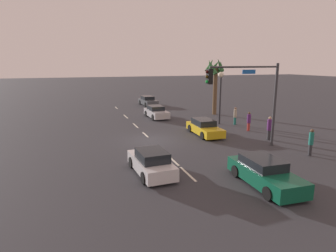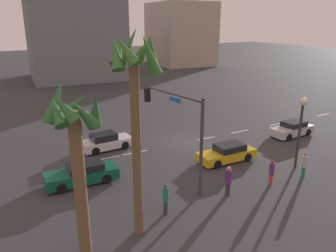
{
  "view_description": "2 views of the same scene",
  "coord_description": "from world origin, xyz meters",
  "px_view_note": "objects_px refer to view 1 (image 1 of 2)",
  "views": [
    {
      "loc": [
        21.39,
        -5.88,
        6.01
      ],
      "look_at": [
        2.73,
        0.46,
        1.71
      ],
      "focal_mm": 30.85,
      "sensor_mm": 36.0,
      "label": 1
    },
    {
      "loc": [
        14.6,
        22.68,
        10.07
      ],
      "look_at": [
        1.84,
        -0.32,
        1.67
      ],
      "focal_mm": 35.1,
      "sensor_mm": 36.0,
      "label": 2
    }
  ],
  "objects_px": {
    "streetlamp": "(221,87)",
    "pedestrian_2": "(269,128)",
    "pedestrian_1": "(235,115)",
    "car_0": "(148,101)",
    "palm_tree_2": "(215,74)",
    "pedestrian_0": "(311,142)",
    "car_1": "(265,173)",
    "car_2": "(156,112)",
    "car_4": "(204,128)",
    "car_3": "(151,163)",
    "pedestrian_3": "(249,121)",
    "traffic_signal": "(253,91)"
  },
  "relations": [
    {
      "from": "streetlamp",
      "to": "pedestrian_2",
      "type": "relative_size",
      "value": 2.74
    },
    {
      "from": "pedestrian_1",
      "to": "pedestrian_2",
      "type": "height_order",
      "value": "pedestrian_2"
    },
    {
      "from": "car_0",
      "to": "streetlamp",
      "type": "bearing_deg",
      "value": 12.78
    },
    {
      "from": "pedestrian_2",
      "to": "palm_tree_2",
      "type": "relative_size",
      "value": 0.28
    },
    {
      "from": "pedestrian_0",
      "to": "pedestrian_1",
      "type": "bearing_deg",
      "value": 176.63
    },
    {
      "from": "car_1",
      "to": "palm_tree_2",
      "type": "height_order",
      "value": "palm_tree_2"
    },
    {
      "from": "car_2",
      "to": "streetlamp",
      "type": "xyz_separation_m",
      "value": [
        5.36,
        5.04,
        3.09
      ]
    },
    {
      "from": "car_4",
      "to": "pedestrian_0",
      "type": "height_order",
      "value": "pedestrian_0"
    },
    {
      "from": "streetlamp",
      "to": "palm_tree_2",
      "type": "height_order",
      "value": "palm_tree_2"
    },
    {
      "from": "car_3",
      "to": "pedestrian_3",
      "type": "distance_m",
      "value": 13.27
    },
    {
      "from": "palm_tree_2",
      "to": "pedestrian_0",
      "type": "bearing_deg",
      "value": -4.84
    },
    {
      "from": "streetlamp",
      "to": "pedestrian_2",
      "type": "bearing_deg",
      "value": 6.24
    },
    {
      "from": "car_2",
      "to": "car_4",
      "type": "xyz_separation_m",
      "value": [
        8.9,
        1.67,
        -0.01
      ]
    },
    {
      "from": "car_3",
      "to": "palm_tree_2",
      "type": "bearing_deg",
      "value": 142.56
    },
    {
      "from": "streetlamp",
      "to": "pedestrian_0",
      "type": "bearing_deg",
      "value": 3.7
    },
    {
      "from": "car_4",
      "to": "pedestrian_2",
      "type": "relative_size",
      "value": 2.4
    },
    {
      "from": "streetlamp",
      "to": "car_2",
      "type": "bearing_deg",
      "value": -136.75
    },
    {
      "from": "pedestrian_2",
      "to": "pedestrian_3",
      "type": "height_order",
      "value": "pedestrian_2"
    },
    {
      "from": "traffic_signal",
      "to": "palm_tree_2",
      "type": "relative_size",
      "value": 0.91
    },
    {
      "from": "car_4",
      "to": "pedestrian_0",
      "type": "xyz_separation_m",
      "value": [
        7.51,
        4.09,
        0.36
      ]
    },
    {
      "from": "pedestrian_1",
      "to": "car_4",
      "type": "bearing_deg",
      "value": -59.66
    },
    {
      "from": "car_0",
      "to": "traffic_signal",
      "type": "distance_m",
      "value": 23.87
    },
    {
      "from": "pedestrian_2",
      "to": "palm_tree_2",
      "type": "distance_m",
      "value": 12.63
    },
    {
      "from": "pedestrian_2",
      "to": "palm_tree_2",
      "type": "xyz_separation_m",
      "value": [
        -11.96,
        1.35,
        3.83
      ]
    },
    {
      "from": "pedestrian_2",
      "to": "car_2",
      "type": "bearing_deg",
      "value": -154.53
    },
    {
      "from": "streetlamp",
      "to": "palm_tree_2",
      "type": "relative_size",
      "value": 0.78
    },
    {
      "from": "car_1",
      "to": "car_3",
      "type": "bearing_deg",
      "value": -123.65
    },
    {
      "from": "car_1",
      "to": "traffic_signal",
      "type": "bearing_deg",
      "value": 152.17
    },
    {
      "from": "car_1",
      "to": "car_3",
      "type": "relative_size",
      "value": 1.12
    },
    {
      "from": "car_2",
      "to": "streetlamp",
      "type": "distance_m",
      "value": 7.98
    },
    {
      "from": "car_1",
      "to": "car_2",
      "type": "relative_size",
      "value": 1.08
    },
    {
      "from": "car_2",
      "to": "pedestrian_2",
      "type": "height_order",
      "value": "pedestrian_2"
    },
    {
      "from": "car_2",
      "to": "pedestrian_1",
      "type": "height_order",
      "value": "pedestrian_1"
    },
    {
      "from": "car_4",
      "to": "pedestrian_1",
      "type": "height_order",
      "value": "pedestrian_1"
    },
    {
      "from": "car_2",
      "to": "pedestrian_1",
      "type": "distance_m",
      "value": 8.85
    },
    {
      "from": "car_0",
      "to": "streetlamp",
      "type": "height_order",
      "value": "streetlamp"
    },
    {
      "from": "traffic_signal",
      "to": "pedestrian_2",
      "type": "xyz_separation_m",
      "value": [
        -1.71,
        2.94,
        -3.15
      ]
    },
    {
      "from": "pedestrian_3",
      "to": "car_1",
      "type": "bearing_deg",
      "value": -30.44
    },
    {
      "from": "traffic_signal",
      "to": "car_3",
      "type": "bearing_deg",
      "value": -74.16
    },
    {
      "from": "car_1",
      "to": "pedestrian_1",
      "type": "relative_size",
      "value": 2.64
    },
    {
      "from": "car_3",
      "to": "car_0",
      "type": "bearing_deg",
      "value": 165.52
    },
    {
      "from": "pedestrian_1",
      "to": "pedestrian_3",
      "type": "relative_size",
      "value": 1.02
    },
    {
      "from": "pedestrian_1",
      "to": "palm_tree_2",
      "type": "bearing_deg",
      "value": 172.65
    },
    {
      "from": "car_3",
      "to": "pedestrian_1",
      "type": "distance_m",
      "value": 15.13
    },
    {
      "from": "car_2",
      "to": "pedestrian_3",
      "type": "bearing_deg",
      "value": 34.44
    },
    {
      "from": "car_2",
      "to": "traffic_signal",
      "type": "distance_m",
      "value": 14.57
    },
    {
      "from": "car_1",
      "to": "streetlamp",
      "type": "height_order",
      "value": "streetlamp"
    },
    {
      "from": "car_0",
      "to": "palm_tree_2",
      "type": "distance_m",
      "value": 12.09
    },
    {
      "from": "car_1",
      "to": "pedestrian_0",
      "type": "xyz_separation_m",
      "value": [
        -2.98,
        5.84,
        0.34
      ]
    },
    {
      "from": "car_2",
      "to": "palm_tree_2",
      "type": "height_order",
      "value": "palm_tree_2"
    }
  ]
}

